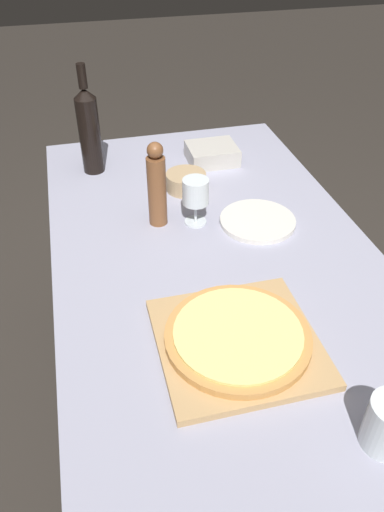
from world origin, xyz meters
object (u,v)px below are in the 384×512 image
at_px(wine_bottle, 89,129).
at_px(pepper_mill, 157,186).
at_px(pizza, 238,336).
at_px(small_bowl, 187,181).
at_px(wine_glass, 196,193).

height_order(wine_bottle, pepper_mill, wine_bottle).
xyz_separation_m(wine_bottle, pepper_mill, (0.15, -0.37, -0.03)).
bearing_deg(pizza, pepper_mill, 98.39).
distance_m(pepper_mill, small_bowl, 0.23).
height_order(wine_bottle, small_bowl, wine_bottle).
bearing_deg(wine_bottle, pizza, -75.39).
bearing_deg(wine_bottle, small_bowl, -35.36).
xyz_separation_m(pepper_mill, wine_glass, (0.11, -0.03, -0.02)).
bearing_deg(wine_bottle, pepper_mill, -67.29).
height_order(pizza, wine_bottle, wine_bottle).
distance_m(pizza, pepper_mill, 0.52).
xyz_separation_m(pizza, small_bowl, (0.05, 0.68, -0.00)).
xyz_separation_m(pizza, pepper_mill, (-0.08, 0.51, 0.09)).
height_order(wine_bottle, wine_glass, wine_bottle).
xyz_separation_m(pizza, wine_bottle, (-0.23, 0.87, 0.12)).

